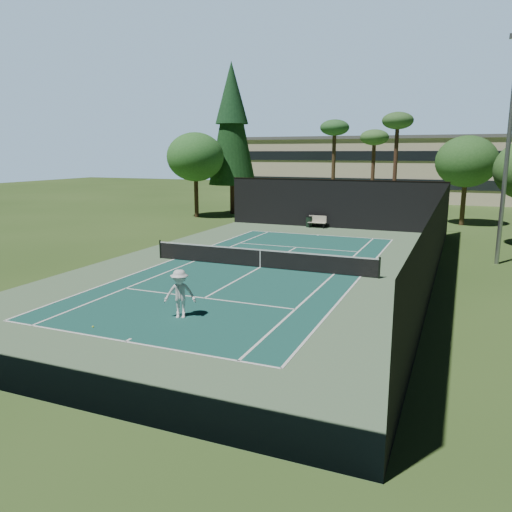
{
  "coord_description": "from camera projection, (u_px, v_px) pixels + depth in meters",
  "views": [
    {
      "loc": [
        9.98,
        -24.63,
        6.14
      ],
      "look_at": [
        1.0,
        -3.0,
        1.3
      ],
      "focal_mm": 35.0,
      "sensor_mm": 36.0,
      "label": 1
    }
  ],
  "objects": [
    {
      "name": "ground",
      "position": [
        260.0,
        268.0,
        27.26
      ],
      "size": [
        160.0,
        160.0,
        0.0
      ],
      "primitive_type": "plane",
      "color": "#314E1D",
      "rests_on": "ground"
    },
    {
      "name": "apron_slab",
      "position": [
        260.0,
        267.0,
        27.26
      ],
      "size": [
        18.0,
        32.0,
        0.01
      ],
      "primitive_type": "cube",
      "color": "#577753",
      "rests_on": "ground"
    },
    {
      "name": "court_surface",
      "position": [
        260.0,
        267.0,
        27.26
      ],
      "size": [
        10.97,
        23.77,
        0.01
      ],
      "primitive_type": "cube",
      "color": "#195047",
      "rests_on": "ground"
    },
    {
      "name": "court_lines",
      "position": [
        260.0,
        267.0,
        27.26
      ],
      "size": [
        11.07,
        23.87,
        0.01
      ],
      "color": "white",
      "rests_on": "ground"
    },
    {
      "name": "tennis_net",
      "position": [
        260.0,
        258.0,
        27.15
      ],
      "size": [
        12.9,
        0.1,
        1.1
      ],
      "color": "black",
      "rests_on": "ground"
    },
    {
      "name": "fence",
      "position": [
        261.0,
        231.0,
        26.92
      ],
      "size": [
        18.04,
        32.05,
        4.03
      ],
      "color": "black",
      "rests_on": "ground"
    },
    {
      "name": "player",
      "position": [
        180.0,
        294.0,
        18.79
      ],
      "size": [
        1.38,
        1.1,
        1.87
      ],
      "primitive_type": "imported",
      "rotation": [
        0.0,
        0.0,
        0.39
      ],
      "color": "white",
      "rests_on": "ground"
    },
    {
      "name": "tennis_ball_a",
      "position": [
        93.0,
        327.0,
        17.86
      ],
      "size": [
        0.07,
        0.07,
        0.07
      ],
      "primitive_type": "sphere",
      "color": "#E3F537",
      "rests_on": "ground"
    },
    {
      "name": "tennis_ball_b",
      "position": [
        234.0,
        256.0,
        30.07
      ],
      "size": [
        0.08,
        0.08,
        0.08
      ],
      "primitive_type": "sphere",
      "color": "#BDD22F",
      "rests_on": "ground"
    },
    {
      "name": "tennis_ball_c",
      "position": [
        324.0,
        265.0,
        27.66
      ],
      "size": [
        0.06,
        0.06,
        0.06
      ],
      "primitive_type": "sphere",
      "color": "#D6EE36",
      "rests_on": "ground"
    },
    {
      "name": "tennis_ball_d",
      "position": [
        200.0,
        245.0,
        33.84
      ],
      "size": [
        0.07,
        0.07,
        0.07
      ],
      "primitive_type": "sphere",
      "color": "#CDD330",
      "rests_on": "ground"
    },
    {
      "name": "park_bench",
      "position": [
        317.0,
        221.0,
        41.66
      ],
      "size": [
        1.5,
        0.45,
        1.02
      ],
      "color": "beige",
      "rests_on": "ground"
    },
    {
      "name": "trash_bin",
      "position": [
        309.0,
        222.0,
        42.05
      ],
      "size": [
        0.56,
        0.56,
        0.95
      ],
      "color": "black",
      "rests_on": "ground"
    },
    {
      "name": "pine_tree",
      "position": [
        232.0,
        118.0,
        49.73
      ],
      "size": [
        4.8,
        4.8,
        15.0
      ],
      "color": "#42281C",
      "rests_on": "ground"
    },
    {
      "name": "palm_a",
      "position": [
        335.0,
        131.0,
        48.06
      ],
      "size": [
        2.8,
        2.8,
        9.32
      ],
      "color": "#49341F",
      "rests_on": "ground"
    },
    {
      "name": "palm_b",
      "position": [
        374.0,
        140.0,
        48.73
      ],
      "size": [
        2.8,
        2.8,
        8.42
      ],
      "color": "#4E3321",
      "rests_on": "ground"
    },
    {
      "name": "palm_c",
      "position": [
        397.0,
        125.0,
        44.82
      ],
      "size": [
        2.8,
        2.8,
        9.77
      ],
      "color": "#492D1F",
      "rests_on": "ground"
    },
    {
      "name": "decid_tree_a",
      "position": [
        467.0,
        162.0,
        42.31
      ],
      "size": [
        5.12,
        5.12,
        7.62
      ],
      "color": "#49351F",
      "rests_on": "ground"
    },
    {
      "name": "decid_tree_c",
      "position": [
        195.0,
        157.0,
        47.63
      ],
      "size": [
        5.44,
        5.44,
        8.09
      ],
      "color": "#47321E",
      "rests_on": "ground"
    },
    {
      "name": "campus_building",
      "position": [
        387.0,
        168.0,
        68.0
      ],
      "size": [
        40.5,
        12.5,
        8.3
      ],
      "color": "beige",
      "rests_on": "ground"
    },
    {
      "name": "light_pole",
      "position": [
        508.0,
        147.0,
        26.88
      ],
      "size": [
        0.9,
        0.25,
        12.22
      ],
      "color": "gray",
      "rests_on": "ground"
    }
  ]
}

